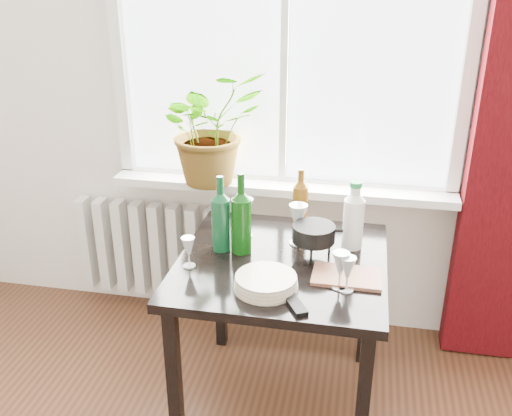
% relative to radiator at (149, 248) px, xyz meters
% --- Properties ---
extents(window, '(1.72, 0.08, 1.62)m').
position_rel_radiator_xyz_m(window, '(0.75, 0.04, 1.22)').
color(window, white).
rests_on(window, ground).
extents(windowsill, '(1.72, 0.20, 0.04)m').
position_rel_radiator_xyz_m(windowsill, '(0.75, -0.03, 0.44)').
color(windowsill, white).
rests_on(windowsill, ground).
extents(radiator, '(0.80, 0.10, 0.55)m').
position_rel_radiator_xyz_m(radiator, '(0.00, 0.00, 0.00)').
color(radiator, silver).
rests_on(radiator, ground).
extents(table, '(0.85, 0.85, 0.74)m').
position_rel_radiator_xyz_m(table, '(0.85, -0.63, 0.27)').
color(table, black).
rests_on(table, ground).
extents(potted_plant, '(0.67, 0.66, 0.56)m').
position_rel_radiator_xyz_m(potted_plant, '(0.41, -0.08, 0.74)').
color(potted_plant, '#356E1D').
rests_on(potted_plant, windowsill).
extents(wine_bottle_left, '(0.10, 0.10, 0.34)m').
position_rel_radiator_xyz_m(wine_bottle_left, '(0.58, -0.59, 0.53)').
color(wine_bottle_left, '#0C3F1F').
rests_on(wine_bottle_left, table).
extents(wine_bottle_right, '(0.10, 0.10, 0.36)m').
position_rel_radiator_xyz_m(wine_bottle_right, '(0.67, -0.59, 0.54)').
color(wine_bottle_right, '#0B3C0B').
rests_on(wine_bottle_right, table).
extents(bottle_amber, '(0.08, 0.08, 0.28)m').
position_rel_radiator_xyz_m(bottle_amber, '(0.88, -0.29, 0.50)').
color(bottle_amber, '#663C0B').
rests_on(bottle_amber, table).
extents(cleaning_bottle, '(0.09, 0.09, 0.31)m').
position_rel_radiator_xyz_m(cleaning_bottle, '(1.13, -0.46, 0.51)').
color(cleaning_bottle, white).
rests_on(cleaning_bottle, table).
extents(wineglass_front_right, '(0.06, 0.06, 0.15)m').
position_rel_radiator_xyz_m(wineglass_front_right, '(1.09, -0.81, 0.44)').
color(wineglass_front_right, '#B5BCC3').
rests_on(wineglass_front_right, table).
extents(wineglass_far_right, '(0.07, 0.07, 0.14)m').
position_rel_radiator_xyz_m(wineglass_far_right, '(1.12, -0.82, 0.43)').
color(wineglass_far_right, silver).
rests_on(wineglass_far_right, table).
extents(wineglass_back_center, '(0.11, 0.11, 0.19)m').
position_rel_radiator_xyz_m(wineglass_back_center, '(0.89, -0.47, 0.45)').
color(wineglass_back_center, white).
rests_on(wineglass_back_center, table).
extents(wineglass_back_left, '(0.09, 0.09, 0.18)m').
position_rel_radiator_xyz_m(wineglass_back_left, '(0.65, -0.45, 0.45)').
color(wineglass_back_left, silver).
rests_on(wineglass_back_left, table).
extents(wineglass_front_left, '(0.07, 0.07, 0.13)m').
position_rel_radiator_xyz_m(wineglass_front_left, '(0.49, -0.76, 0.43)').
color(wineglass_front_left, silver).
rests_on(wineglass_front_left, table).
extents(plate_stack, '(0.29, 0.29, 0.05)m').
position_rel_radiator_xyz_m(plate_stack, '(0.82, -0.86, 0.39)').
color(plate_stack, beige).
rests_on(plate_stack, table).
extents(fondue_pot, '(0.21, 0.19, 0.14)m').
position_rel_radiator_xyz_m(fondue_pot, '(0.97, -0.57, 0.43)').
color(fondue_pot, black).
rests_on(fondue_pot, table).
extents(tv_remote, '(0.12, 0.16, 0.02)m').
position_rel_radiator_xyz_m(tv_remote, '(0.94, -0.96, 0.37)').
color(tv_remote, black).
rests_on(tv_remote, table).
extents(cutting_board, '(0.27, 0.17, 0.01)m').
position_rel_radiator_xyz_m(cutting_board, '(1.12, -0.73, 0.37)').
color(cutting_board, '#9C6046').
rests_on(cutting_board, table).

